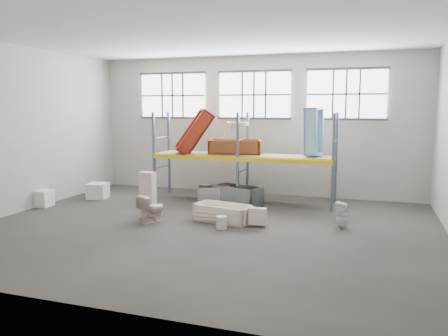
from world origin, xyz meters
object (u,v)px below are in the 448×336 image
at_px(toilet_beige, 152,208).
at_px(bucket, 222,222).
at_px(bathtub_beige, 223,213).
at_px(rust_tub_flat, 235,147).
at_px(steel_tub_left, 219,194).
at_px(carton_near, 41,198).
at_px(cistern_tall, 148,195).
at_px(steel_tub_right, 237,195).
at_px(toilet_white, 343,215).
at_px(blue_tub_upright, 314,132).

distance_m(toilet_beige, bucket, 2.07).
distance_m(bathtub_beige, rust_tub_flat, 3.29).
distance_m(toilet_beige, steel_tub_left, 3.25).
bearing_deg(bathtub_beige, carton_near, -167.50).
xyz_separation_m(cistern_tall, steel_tub_right, (1.92, 2.60, -0.37)).
bearing_deg(steel_tub_left, toilet_beige, -105.81).
bearing_deg(toilet_white, steel_tub_left, -101.36).
height_order(cistern_tall, carton_near, cistern_tall).
height_order(steel_tub_left, carton_near, carton_near).
bearing_deg(toilet_white, rust_tub_flat, -108.62).
bearing_deg(bathtub_beige, cistern_tall, -161.28).
relative_size(bathtub_beige, cistern_tall, 1.21).
bearing_deg(cistern_tall, bucket, -7.79).
relative_size(steel_tub_right, bucket, 4.80).
height_order(bathtub_beige, steel_tub_left, steel_tub_left).
distance_m(steel_tub_right, rust_tub_flat, 1.62).
distance_m(toilet_beige, blue_tub_upright, 5.67).
xyz_separation_m(steel_tub_right, bucket, (0.48, -3.06, -0.13)).
bearing_deg(steel_tub_right, toilet_white, -30.30).
bearing_deg(toilet_white, bucket, -55.66).
bearing_deg(bucket, toilet_beige, 179.19).
relative_size(blue_tub_upright, carton_near, 2.43).
bearing_deg(steel_tub_left, bucket, -69.59).
relative_size(cistern_tall, steel_tub_left, 0.94).
distance_m(toilet_beige, steel_tub_right, 3.42).
bearing_deg(carton_near, bucket, -5.95).
bearing_deg(bucket, rust_tub_flat, 101.31).
height_order(toilet_beige, carton_near, toilet_beige).
height_order(toilet_beige, steel_tub_left, toilet_beige).
distance_m(toilet_beige, cistern_tall, 0.61).
bearing_deg(cistern_tall, toilet_beige, -48.75).
distance_m(cistern_tall, steel_tub_right, 3.25).
xyz_separation_m(toilet_white, steel_tub_right, (-3.49, 2.04, -0.06)).
bearing_deg(bucket, blue_tub_upright, 61.98).
relative_size(toilet_beige, carton_near, 1.25).
distance_m(steel_tub_right, blue_tub_upright, 3.21).
bearing_deg(bucket, carton_near, 174.05).
relative_size(toilet_beige, cistern_tall, 0.58).
xyz_separation_m(bathtub_beige, toilet_beige, (-1.86, -0.69, 0.15)).
bearing_deg(carton_near, bathtub_beige, 0.58).
bearing_deg(steel_tub_right, cistern_tall, -126.41).
xyz_separation_m(cistern_tall, blue_tub_upright, (4.29, 3.10, 1.73)).
distance_m(rust_tub_flat, bucket, 3.99).
bearing_deg(blue_tub_upright, cistern_tall, -144.14).
height_order(blue_tub_upright, bucket, blue_tub_upright).
height_order(toilet_white, blue_tub_upright, blue_tub_upright).
bearing_deg(bathtub_beige, steel_tub_left, 123.84).
relative_size(rust_tub_flat, blue_tub_upright, 1.16).
bearing_deg(steel_tub_right, steel_tub_left, 172.36).
relative_size(toilet_beige, bucket, 2.32).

